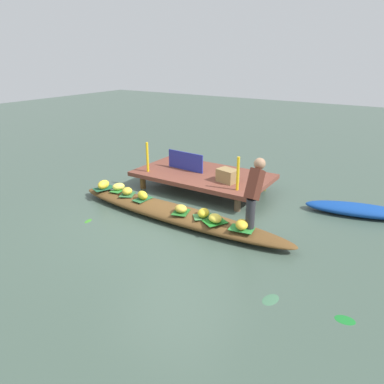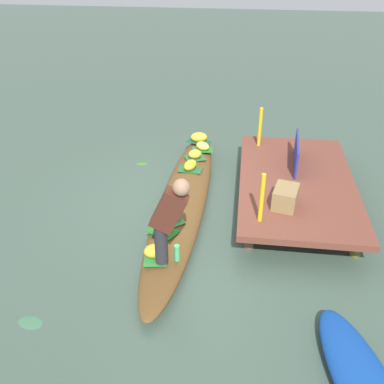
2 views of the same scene
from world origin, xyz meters
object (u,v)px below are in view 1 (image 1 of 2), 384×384
(banana_bunch_0, at_px, (143,195))
(banana_bunch_5, at_px, (103,184))
(banana_bunch_2, at_px, (242,225))
(banana_bunch_7, at_px, (119,187))
(banana_bunch_3, at_px, (181,209))
(vendor_person, at_px, (254,190))
(banana_bunch_1, at_px, (203,213))
(banana_bunch_6, at_px, (215,218))
(water_bottle, at_px, (251,218))
(produce_crate, at_px, (228,176))
(banana_bunch_4, at_px, (127,191))
(market_banner, at_px, (185,161))
(moored_boat, at_px, (359,210))
(vendor_boat, at_px, (175,214))

(banana_bunch_0, xyz_separation_m, banana_bunch_5, (-1.15, 0.02, 0.01))
(banana_bunch_2, xyz_separation_m, banana_bunch_7, (-3.14, 0.28, -0.00))
(banana_bunch_3, distance_m, vendor_person, 1.53)
(banana_bunch_1, relative_size, banana_bunch_5, 0.83)
(banana_bunch_6, distance_m, water_bottle, 0.64)
(banana_bunch_2, xyz_separation_m, banana_bunch_3, (-1.29, 0.02, -0.01))
(banana_bunch_2, bearing_deg, produce_crate, 124.40)
(banana_bunch_5, xyz_separation_m, banana_bunch_7, (0.35, 0.11, -0.02))
(banana_bunch_4, relative_size, banana_bunch_6, 0.89)
(market_banner, bearing_deg, banana_bunch_4, -97.81)
(banana_bunch_6, xyz_separation_m, water_bottle, (0.57, 0.29, 0.04))
(water_bottle, bearing_deg, banana_bunch_2, -99.21)
(moored_boat, relative_size, banana_bunch_3, 8.17)
(banana_bunch_4, relative_size, market_banner, 0.24)
(banana_bunch_1, bearing_deg, vendor_boat, 174.45)
(moored_boat, xyz_separation_m, banana_bunch_4, (-4.34, -2.15, 0.22))
(produce_crate, bearing_deg, banana_bunch_2, -55.60)
(banana_bunch_3, bearing_deg, banana_bunch_0, 173.19)
(banana_bunch_1, distance_m, market_banner, 2.46)
(moored_boat, height_order, banana_bunch_0, banana_bunch_0)
(market_banner, height_order, produce_crate, market_banner)
(banana_bunch_2, distance_m, banana_bunch_5, 3.50)
(banana_bunch_1, bearing_deg, banana_bunch_6, -13.89)
(banana_bunch_7, bearing_deg, moored_boat, 23.56)
(vendor_person, bearing_deg, banana_bunch_4, -179.43)
(banana_bunch_5, bearing_deg, market_banner, 58.39)
(banana_bunch_4, distance_m, banana_bunch_7, 0.37)
(banana_bunch_5, relative_size, produce_crate, 0.72)
(banana_bunch_7, relative_size, water_bottle, 1.17)
(banana_bunch_6, relative_size, produce_crate, 0.63)
(banana_bunch_4, relative_size, vendor_person, 0.20)
(vendor_person, distance_m, water_bottle, 0.58)
(vendor_boat, height_order, banana_bunch_5, banana_bunch_5)
(banana_bunch_4, bearing_deg, moored_boat, 26.35)
(vendor_person, relative_size, water_bottle, 5.22)
(moored_boat, relative_size, banana_bunch_7, 7.73)
(market_banner, bearing_deg, vendor_boat, -58.41)
(vendor_person, xyz_separation_m, market_banner, (-2.53, 1.70, -0.30))
(moored_boat, distance_m, market_banner, 4.03)
(moored_boat, relative_size, banana_bunch_2, 7.05)
(water_bottle, bearing_deg, banana_bunch_0, -176.71)
(banana_bunch_3, bearing_deg, water_bottle, 11.12)
(moored_boat, bearing_deg, banana_bunch_4, -167.07)
(banana_bunch_0, relative_size, produce_crate, 0.65)
(vendor_person, bearing_deg, banana_bunch_2, -117.44)
(banana_bunch_0, bearing_deg, banana_bunch_7, 170.60)
(banana_bunch_1, bearing_deg, banana_bunch_3, -174.24)
(vendor_boat, xyz_separation_m, banana_bunch_5, (-1.99, 0.03, 0.23))
(banana_bunch_0, distance_m, water_bottle, 2.39)
(banana_bunch_6, height_order, water_bottle, water_bottle)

